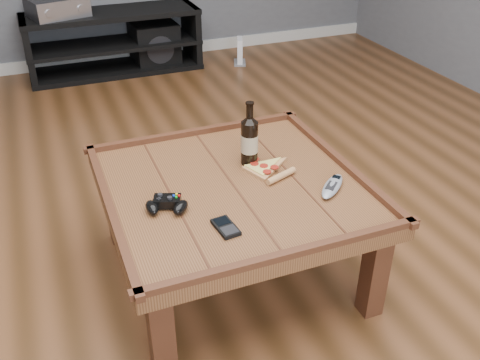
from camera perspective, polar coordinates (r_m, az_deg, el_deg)
name	(u,v)px	position (r m, az deg, el deg)	size (l,w,h in m)	color
ground	(234,271)	(2.39, -0.68, -9.70)	(6.00, 6.00, 0.00)	#452913
baseboard	(112,57)	(4.96, -13.52, 12.66)	(5.00, 0.02, 0.10)	silver
coffee_table	(233,197)	(2.15, -0.74, -1.83)	(1.03, 1.03, 0.48)	#4F2D16
media_console	(114,42)	(4.67, -13.30, 14.09)	(1.40, 0.45, 0.50)	black
beer_bottle	(249,139)	(2.22, 1.01, 4.36)	(0.07, 0.07, 0.28)	black
game_controller	(167,205)	(1.98, -7.83, -2.62)	(0.17, 0.15, 0.05)	black
pizza_slice	(266,169)	(2.21, 2.81, 1.17)	(0.25, 0.31, 0.03)	tan
smartphone	(226,227)	(1.87, -1.54, -5.05)	(0.08, 0.13, 0.02)	black
remote_control	(332,186)	(2.12, 9.81, -0.64)	(0.18, 0.18, 0.03)	gray
av_receiver	(57,7)	(4.55, -18.91, 17.10)	(0.48, 0.43, 0.14)	black
subwoofer	(155,44)	(4.78, -9.10, 14.13)	(0.38, 0.38, 0.37)	black
game_console	(240,52)	(4.78, -0.03, 13.48)	(0.15, 0.20, 0.22)	gray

